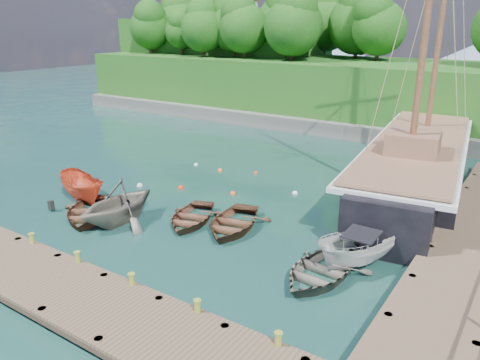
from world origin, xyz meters
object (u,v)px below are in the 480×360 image
Objects in this scene: schooner at (417,164)px; rowboat_0 at (88,218)px; cabin_boat_white at (359,265)px; motorboat_orange at (84,200)px; rowboat_4 at (233,229)px; rowboat_1 at (119,222)px; rowboat_3 at (320,278)px; rowboat_2 at (191,222)px.

rowboat_0 is at bearing -136.78° from schooner.
schooner reaches higher than cabin_boat_white.
motorboat_orange is at bearing -154.68° from cabin_boat_white.
rowboat_0 is 7.59m from rowboat_4.
rowboat_0 is 0.97× the size of rowboat_1.
rowboat_1 is 1.01× the size of rowboat_3.
rowboat_1 reaches higher than rowboat_0.
rowboat_2 is 2.24m from rowboat_4.
cabin_boat_white reaches higher than motorboat_orange.
rowboat_3 is 1.01× the size of motorboat_orange.
rowboat_0 is 2.68m from motorboat_orange.
rowboat_4 is at bearing -62.44° from motorboat_orange.
rowboat_0 is 1.83m from rowboat_1.
rowboat_2 is at bearing -11.04° from rowboat_0.
schooner is at bearing 53.93° from rowboat_1.
rowboat_4 reaches higher than rowboat_0.
rowboat_4 is at bearing -5.31° from rowboat_2.
rowboat_2 is 7.77m from rowboat_3.
rowboat_3 is at bearing 3.76° from rowboat_1.
schooner reaches higher than motorboat_orange.
cabin_boat_white is (13.37, 2.93, 0.00)m from rowboat_0.
schooner is (0.09, 13.95, 1.19)m from rowboat_3.
cabin_boat_white is 0.16× the size of schooner.
schooner is (7.73, 12.58, 1.19)m from rowboat_2.
rowboat_4 is (-5.47, 1.88, 0.00)m from rowboat_3.
rowboat_2 is at bearing -63.70° from motorboat_orange.
cabin_boat_white is (6.40, -0.08, 0.00)m from rowboat_4.
rowboat_3 is 0.15× the size of schooner.
rowboat_2 is 0.90× the size of rowboat_3.
rowboat_0 is 0.15× the size of schooner.
cabin_boat_white is at bearing -15.69° from rowboat_2.
motorboat_orange reaches higher than rowboat_4.
rowboat_1 is at bearing -148.05° from cabin_boat_white.
rowboat_2 is at bearing 174.55° from rowboat_3.
rowboat_1 is 3.63m from rowboat_2.
rowboat_4 is 1.00× the size of motorboat_orange.
rowboat_0 is 5.40m from rowboat_2.
motorboat_orange is (-3.97, 1.01, 0.00)m from rowboat_1.
rowboat_3 is at bearing -97.24° from cabin_boat_white.
rowboat_1 is 11.86m from cabin_boat_white.
rowboat_1 is 10.69m from rowboat_3.
rowboat_1 is 1.02× the size of motorboat_orange.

